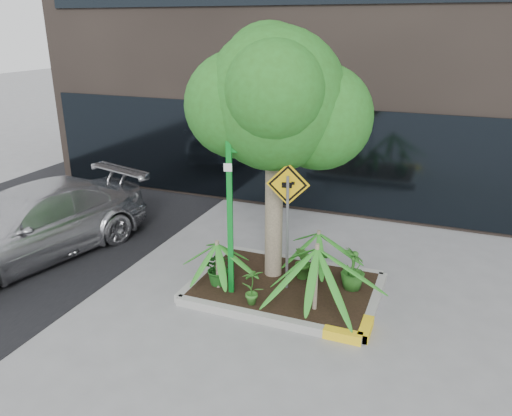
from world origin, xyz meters
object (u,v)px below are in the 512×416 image
at_px(tree, 276,99).
at_px(cattle_sign, 288,207).
at_px(street_sign_post, 234,193).
at_px(parked_car, 30,224).

bearing_deg(tree, cattle_sign, -52.44).
bearing_deg(street_sign_post, cattle_sign, 1.75).
bearing_deg(street_sign_post, tree, 47.32).
bearing_deg(cattle_sign, tree, 115.96).
xyz_separation_m(parked_car, cattle_sign, (5.41, 0.32, 1.00)).
height_order(parked_car, street_sign_post, street_sign_post).
xyz_separation_m(tree, street_sign_post, (-0.41, -0.85, -1.44)).
xyz_separation_m(parked_car, street_sign_post, (4.57, 0.04, 1.22)).
distance_m(tree, parked_car, 5.72).
height_order(parked_car, cattle_sign, cattle_sign).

